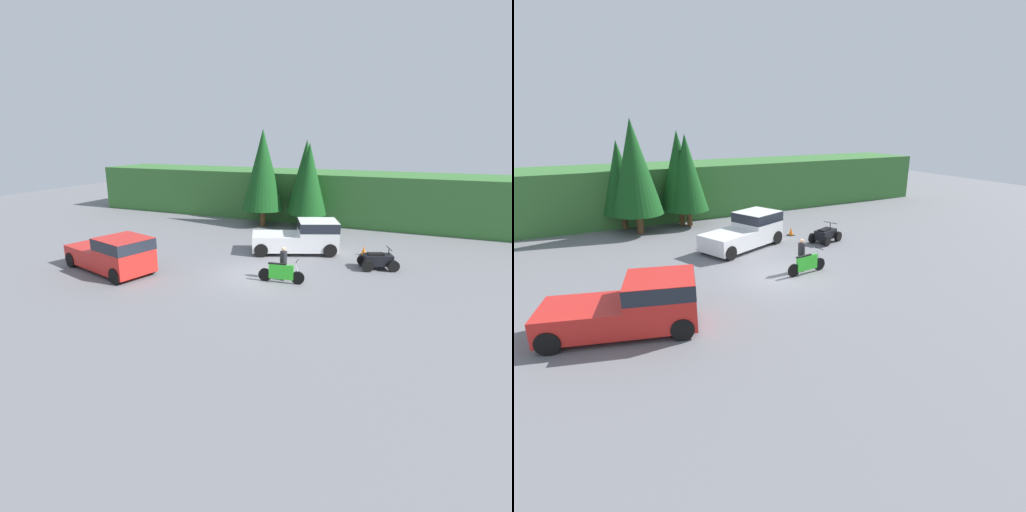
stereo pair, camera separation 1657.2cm
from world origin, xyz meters
TOP-DOWN VIEW (x-y plane):
  - ground_plane at (0.00, 0.00)m, footprint 80.00×80.00m
  - hillside_backdrop at (0.00, 16.00)m, footprint 44.00×6.00m
  - tree_left at (-5.16, 13.00)m, footprint 2.67×2.67m
  - tree_mid_left at (-4.44, 11.13)m, footprint 3.27×3.27m
  - tree_mid_right at (-1.29, 12.13)m, footprint 2.93×2.93m
  - tree_right at (-0.90, 11.57)m, footprint 2.83×2.83m
  - pickup_truck_red at (-7.13, -2.45)m, footprint 5.71×3.58m
  - pickup_truck_second at (0.75, 5.09)m, footprint 5.58×4.02m
  - dirt_bike at (1.36, -0.48)m, footprint 2.29×0.60m
  - quad_atv at (5.39, 3.61)m, footprint 2.30×1.92m
  - rider_person at (1.30, -0.04)m, footprint 0.37×0.37m
  - traffic_cone at (4.29, 5.98)m, footprint 0.42×0.42m

SIDE VIEW (x-z plane):
  - ground_plane at x=0.00m, z-range 0.00..0.00m
  - traffic_cone at x=4.29m, z-range -0.02..0.53m
  - quad_atv at x=5.39m, z-range -0.12..1.03m
  - dirt_bike at x=1.36m, z-range -0.10..1.09m
  - rider_person at x=1.30m, z-range 0.07..1.76m
  - pickup_truck_second at x=0.75m, z-range 0.04..2.04m
  - pickup_truck_red at x=-7.13m, z-range 0.05..2.04m
  - hillside_backdrop at x=0.00m, z-range 0.00..3.99m
  - tree_left at x=-5.16m, z-range 0.53..6.60m
  - tree_right at x=-0.90m, z-range 0.57..7.01m
  - tree_mid_right at x=-1.29m, z-range 0.59..7.25m
  - tree_mid_left at x=-4.44m, z-range 0.65..8.10m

